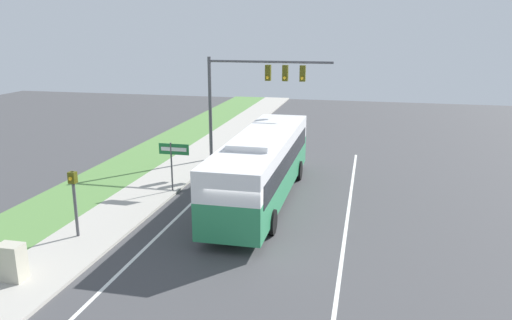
# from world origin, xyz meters

# --- Properties ---
(ground_plane) EXTENTS (80.00, 80.00, 0.00)m
(ground_plane) POSITION_xyz_m (0.00, 0.00, 0.00)
(ground_plane) COLOR #424244
(sidewalk) EXTENTS (2.80, 80.00, 0.12)m
(sidewalk) POSITION_xyz_m (-6.20, 0.00, 0.06)
(sidewalk) COLOR #ADA89E
(sidewalk) RESTS_ON ground_plane
(grass_verge) EXTENTS (3.60, 80.00, 0.10)m
(grass_verge) POSITION_xyz_m (-9.40, 0.00, 0.05)
(grass_verge) COLOR #568442
(grass_verge) RESTS_ON ground_plane
(lane_divider_near) EXTENTS (0.14, 30.00, 0.01)m
(lane_divider_near) POSITION_xyz_m (-3.60, 0.00, 0.00)
(lane_divider_near) COLOR silver
(lane_divider_near) RESTS_ON ground_plane
(lane_divider_far) EXTENTS (0.14, 30.00, 0.01)m
(lane_divider_far) POSITION_xyz_m (3.60, 0.00, 0.00)
(lane_divider_far) COLOR silver
(lane_divider_far) RESTS_ON ground_plane
(bus) EXTENTS (2.70, 12.26, 3.34)m
(bus) POSITION_xyz_m (-0.47, 5.03, 1.86)
(bus) COLOR #2D8956
(bus) RESTS_ON ground_plane
(signal_gantry) EXTENTS (7.34, 0.41, 6.32)m
(signal_gantry) POSITION_xyz_m (-2.47, 11.48, 4.69)
(signal_gantry) COLOR #4C4C51
(signal_gantry) RESTS_ON ground_plane
(pedestrian_signal) EXTENTS (0.28, 0.34, 2.71)m
(pedestrian_signal) POSITION_xyz_m (-6.51, -0.87, 1.87)
(pedestrian_signal) COLOR #4C4C51
(pedestrian_signal) RESTS_ON ground_plane
(street_sign) EXTENTS (1.54, 0.08, 2.56)m
(street_sign) POSITION_xyz_m (-4.95, 5.20, 1.87)
(street_sign) COLOR #4C4C51
(street_sign) RESTS_ON ground_plane
(utility_cabinet) EXTENTS (0.79, 0.57, 1.21)m
(utility_cabinet) POSITION_xyz_m (-6.58, -4.45, 0.73)
(utility_cabinet) COLOR #B7B29E
(utility_cabinet) RESTS_ON sidewalk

